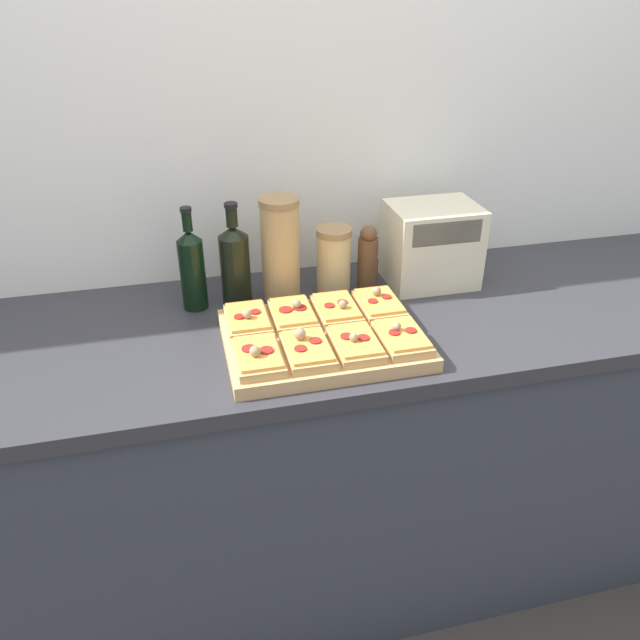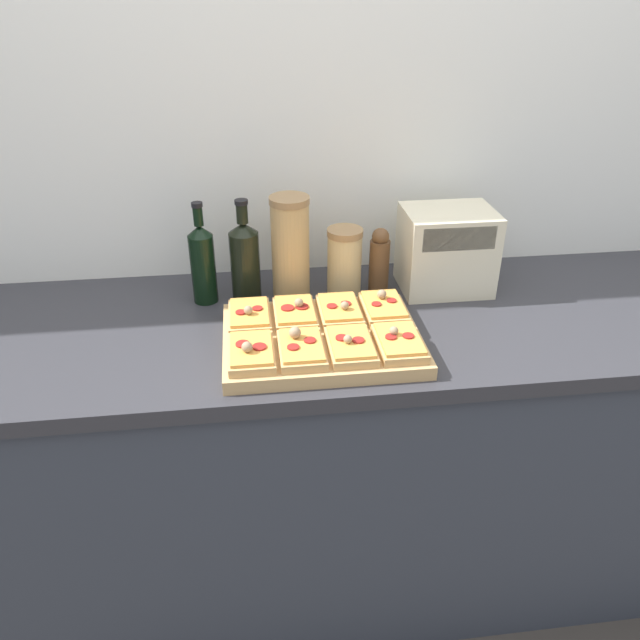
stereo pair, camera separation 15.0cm
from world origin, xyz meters
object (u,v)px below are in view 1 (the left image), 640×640
at_px(wine_bottle, 235,263).
at_px(grain_jar_tall, 280,250).
at_px(pepper_mill, 368,258).
at_px(grain_jar_short, 334,261).
at_px(cutting_board, 323,339).
at_px(olive_oil_bottle, 192,268).
at_px(toaster_oven, 432,245).

height_order(wine_bottle, grain_jar_tall, grain_jar_tall).
xyz_separation_m(wine_bottle, grain_jar_tall, (0.12, -0.00, 0.03)).
distance_m(grain_jar_tall, pepper_mill, 0.25).
bearing_deg(grain_jar_tall, grain_jar_short, 0.00).
relative_size(cutting_board, grain_jar_tall, 1.65).
xyz_separation_m(olive_oil_bottle, wine_bottle, (0.11, 0.00, 0.00)).
height_order(grain_jar_tall, pepper_mill, grain_jar_tall).
height_order(olive_oil_bottle, wine_bottle, wine_bottle).
relative_size(olive_oil_bottle, toaster_oven, 1.04).
bearing_deg(pepper_mill, toaster_oven, -0.26).
distance_m(olive_oil_bottle, grain_jar_tall, 0.24).
relative_size(wine_bottle, toaster_oven, 1.05).
height_order(cutting_board, toaster_oven, toaster_oven).
distance_m(pepper_mill, toaster_oven, 0.19).
bearing_deg(olive_oil_bottle, wine_bottle, 0.00).
height_order(cutting_board, grain_jar_tall, grain_jar_tall).
relative_size(grain_jar_short, toaster_oven, 0.70).
xyz_separation_m(cutting_board, wine_bottle, (-0.17, 0.27, 0.10)).
bearing_deg(toaster_oven, olive_oil_bottle, 179.93).
height_order(cutting_board, grain_jar_short, grain_jar_short).
height_order(wine_bottle, pepper_mill, wine_bottle).
bearing_deg(cutting_board, grain_jar_short, 70.21).
xyz_separation_m(pepper_mill, toaster_oven, (0.19, -0.00, 0.02)).
bearing_deg(cutting_board, toaster_oven, 35.17).
distance_m(cutting_board, toaster_oven, 0.48).
bearing_deg(cutting_board, olive_oil_bottle, 136.41).
relative_size(cutting_board, pepper_mill, 2.51).
bearing_deg(grain_jar_short, toaster_oven, -0.17).
xyz_separation_m(olive_oil_bottle, grain_jar_tall, (0.23, -0.00, 0.03)).
xyz_separation_m(grain_jar_tall, toaster_oven, (0.43, -0.00, -0.03)).
bearing_deg(olive_oil_bottle, cutting_board, -43.59).
xyz_separation_m(cutting_board, toaster_oven, (0.38, 0.27, 0.10)).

